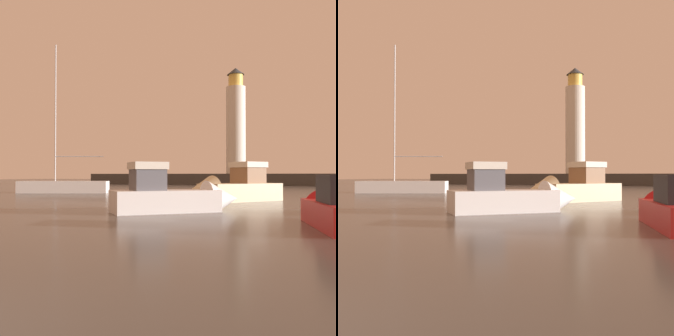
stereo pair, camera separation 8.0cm
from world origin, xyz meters
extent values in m
plane|color=#4C4742|center=(0.00, 33.62, 0.00)|extent=(220.00, 220.00, 0.00)
cube|color=#423F3D|center=(0.00, 67.25, 0.96)|extent=(73.62, 6.35, 1.93)
cylinder|color=silver|center=(-9.78, 67.25, 9.43)|extent=(3.32, 3.32, 15.01)
cylinder|color=#F2CC59|center=(-9.78, 67.25, 17.99)|extent=(2.49, 2.49, 2.10)
cone|color=#33383D|center=(-9.78, 67.25, 19.64)|extent=(2.99, 2.99, 1.20)
cone|color=#B21E1E|center=(4.43, 15.02, 0.46)|extent=(1.74, 1.68, 1.46)
cube|color=beige|center=(-0.59, 24.77, 0.59)|extent=(5.13, 5.79, 1.17)
cone|color=beige|center=(-2.61, 22.10, 0.65)|extent=(2.88, 2.85, 2.11)
cube|color=#8C6647|center=(-0.18, 25.30, 1.70)|extent=(2.40, 2.39, 1.06)
cube|color=silver|center=(-0.18, 25.30, 2.42)|extent=(2.64, 2.63, 0.37)
cube|color=white|center=(-2.29, 15.57, 0.51)|extent=(4.98, 4.67, 1.03)
cone|color=white|center=(-0.06, 17.50, 0.56)|extent=(2.46, 2.48, 1.81)
cube|color=#595960|center=(-2.94, 15.01, 1.51)|extent=(1.99, 1.98, 0.96)
cube|color=silver|center=(-2.94, 15.01, 2.16)|extent=(2.19, 2.18, 0.34)
cube|color=white|center=(-18.85, 30.73, 0.57)|extent=(8.72, 5.28, 1.14)
cylinder|color=#B7B7BC|center=(-19.63, 30.42, 7.74)|extent=(0.12, 0.12, 13.20)
cylinder|color=#B7B7BC|center=(-17.47, 31.27, 3.51)|extent=(4.35, 1.78, 0.09)
camera|label=1|loc=(4.70, -1.96, 1.74)|focal=43.33mm
camera|label=2|loc=(4.78, -1.93, 1.74)|focal=43.33mm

